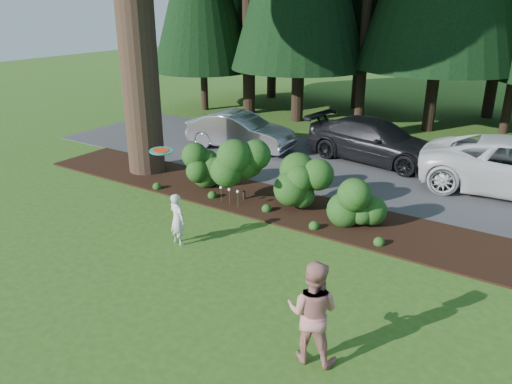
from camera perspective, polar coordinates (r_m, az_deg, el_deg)
ground at (r=12.77m, az=-8.32°, el=-5.39°), size 80.00×80.00×0.00m
mulch_bed at (r=15.10m, az=-0.21°, el=-0.73°), size 16.00×2.50×0.05m
driveway at (r=18.59m, az=7.05°, el=3.34°), size 22.00×6.00×0.03m
shrub_row at (r=14.35m, az=2.10°, el=1.40°), size 6.53×1.60×1.61m
lily_cluster at (r=14.44m, az=-3.07°, el=0.19°), size 0.69×0.09×0.57m
car_silver_wagon at (r=20.00m, az=-1.85°, el=6.95°), size 4.46×1.87×1.43m
car_dark_suv at (r=18.93m, az=13.47°, el=5.70°), size 5.48×2.80×1.52m
child at (r=12.32m, az=-8.99°, el=-3.07°), size 0.53×0.41×1.31m
adult at (r=8.38m, az=6.48°, el=-13.48°), size 1.01×0.86×1.83m
frisbee at (r=12.17m, az=-10.79°, el=4.66°), size 0.56×0.56×0.08m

